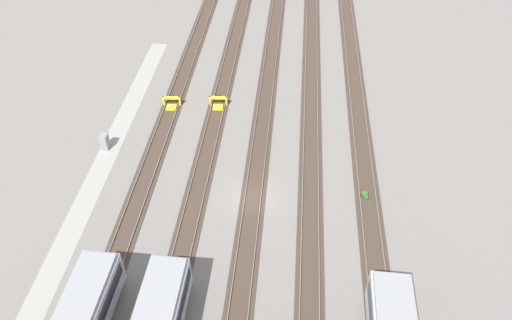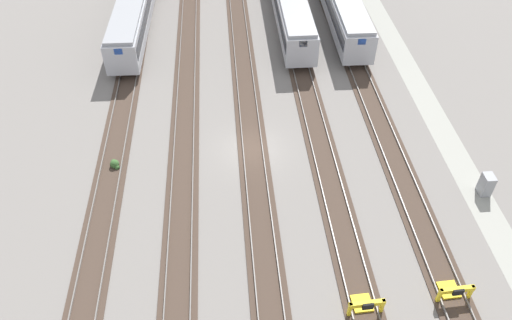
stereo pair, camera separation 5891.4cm
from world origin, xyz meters
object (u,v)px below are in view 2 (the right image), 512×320
(subway_car_front_row_left_inner, at_px, (134,12))
(bumper_stop_nearest_track, at_px, (453,291))
(weed_clump, at_px, (115,164))
(subway_car_front_row_right_inner, at_px, (290,7))
(electrical_cabinet, at_px, (486,185))
(bumper_stop_near_inner_track, at_px, (364,304))
(subway_car_front_row_centre, at_px, (341,5))

(subway_car_front_row_left_inner, distance_m, bumper_stop_nearest_track, 37.82)
(weed_clump, bearing_deg, subway_car_front_row_right_inner, -37.47)
(subway_car_front_row_right_inner, distance_m, electrical_cabinet, 26.29)
(bumper_stop_near_inner_track, xyz_separation_m, electrical_cabinet, (8.01, -10.16, 0.29))
(bumper_stop_nearest_track, distance_m, bumper_stop_near_inner_track, 5.13)
(bumper_stop_nearest_track, height_order, bumper_stop_near_inner_track, same)
(subway_car_front_row_right_inner, xyz_separation_m, electrical_cabinet, (-24.20, -10.18, -1.24))
(bumper_stop_near_inner_track, bearing_deg, weed_clump, 50.16)
(subway_car_front_row_centre, xyz_separation_m, subway_car_front_row_right_inner, (-0.00, 5.18, 0.00))
(subway_car_front_row_right_inner, bearing_deg, bumper_stop_nearest_track, -170.82)
(subway_car_front_row_left_inner, bearing_deg, subway_car_front_row_right_inner, -90.00)
(subway_car_front_row_right_inner, bearing_deg, subway_car_front_row_left_inner, 90.00)
(subway_car_front_row_centre, height_order, weed_clump, subway_car_front_row_centre)
(bumper_stop_nearest_track, relative_size, weed_clump, 2.18)
(subway_car_front_row_centre, height_order, electrical_cabinet, subway_car_front_row_centre)
(bumper_stop_nearest_track, distance_m, electrical_cabinet, 9.09)
(bumper_stop_nearest_track, bearing_deg, subway_car_front_row_left_inner, 32.84)
(weed_clump, bearing_deg, subway_car_front_row_left_inner, 0.91)
(subway_car_front_row_right_inner, xyz_separation_m, bumper_stop_near_inner_track, (-32.21, -0.02, -1.53))
(subway_car_front_row_centre, distance_m, bumper_stop_nearest_track, 31.79)
(subway_car_front_row_centre, bearing_deg, bumper_stop_near_inner_track, 170.90)
(subway_car_front_row_left_inner, xyz_separation_m, subway_car_front_row_centre, (0.00, -20.54, 0.00))
(subway_car_front_row_right_inner, height_order, bumper_stop_near_inner_track, subway_car_front_row_right_inner)
(subway_car_front_row_centre, distance_m, weed_clump, 28.25)
(subway_car_front_row_left_inner, height_order, bumper_stop_nearest_track, subway_car_front_row_left_inner)
(bumper_stop_nearest_track, bearing_deg, weed_clump, 59.02)
(subway_car_front_row_left_inner, bearing_deg, subway_car_front_row_centre, -90.00)
(subway_car_front_row_centre, bearing_deg, subway_car_front_row_left_inner, 90.00)
(bumper_stop_near_inner_track, relative_size, weed_clump, 2.18)
(subway_car_front_row_right_inner, relative_size, bumper_stop_near_inner_track, 8.97)
(subway_car_front_row_left_inner, relative_size, subway_car_front_row_right_inner, 1.00)
(subway_car_front_row_left_inner, height_order, electrical_cabinet, subway_car_front_row_left_inner)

